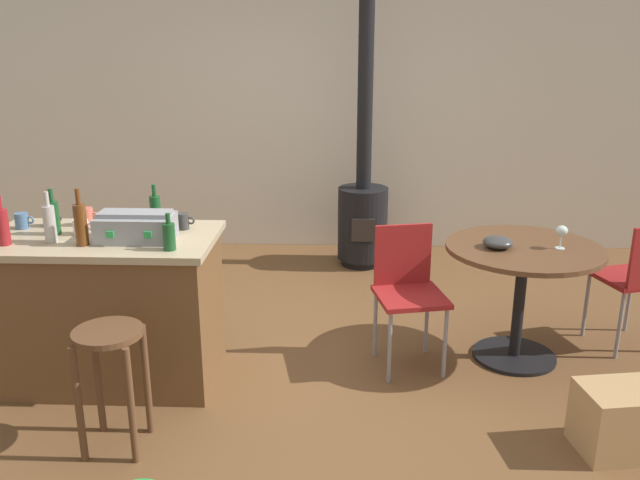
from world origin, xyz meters
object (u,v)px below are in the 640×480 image
bottle_5 (50,223)px  cup_1 (183,221)px  cup_2 (22,221)px  wine_glass (562,232)px  folding_chair_near (408,285)px  cup_3 (81,227)px  serving_bowl (498,242)px  bottle_0 (53,217)px  cup_4 (87,217)px  folding_chair_far (638,275)px  wooden_stool (111,362)px  bottle_4 (169,236)px  bottle_3 (3,226)px  toolbox (136,227)px  kitchen_island (107,308)px  cup_0 (50,219)px  dining_table (522,274)px  wood_stove (363,204)px  bottle_1 (81,224)px  cardboard_box (625,419)px  bottle_2 (155,210)px

bottle_5 → cup_1: bottle_5 is taller
cup_2 → wine_glass: cup_2 is taller
folding_chair_near → cup_3: 1.95m
wine_glass → serving_bowl: wine_glass is taller
bottle_0 → cup_4: size_ratio=2.26×
bottle_0 → cup_3: 0.16m
serving_bowl → folding_chair_far: bearing=11.6°
wooden_stool → cup_4: size_ratio=5.41×
bottle_4 → cup_1: 0.39m
folding_chair_near → cup_2: size_ratio=7.62×
bottle_3 → wine_glass: bottle_3 is taller
wooden_stool → bottle_0: size_ratio=2.39×
bottle_4 → cup_1: (-0.02, 0.39, -0.03)m
cup_2 → toolbox: bearing=-14.9°
folding_chair_far → bottle_5: size_ratio=3.06×
wine_glass → bottle_3: bearing=-171.3°
kitchen_island → folding_chair_far: kitchen_island is taller
cup_0 → folding_chair_far: bearing=4.8°
wooden_stool → bottle_5: bottle_5 is taller
cup_3 → serving_bowl: cup_3 is taller
kitchen_island → cup_2: size_ratio=11.52×
cup_3 → cup_4: bearing=101.8°
bottle_5 → serving_bowl: size_ratio=1.58×
folding_chair_far → serving_bowl: folding_chair_far is taller
bottle_5 → wooden_stool: bearing=-49.7°
dining_table → wood_stove: size_ratio=0.41×
folding_chair_near → cup_3: bearing=-173.2°
folding_chair_near → wine_glass: bearing=2.7°
dining_table → cup_4: cup_4 is taller
kitchen_island → bottle_1: size_ratio=4.17×
kitchen_island → bottle_1: (-0.03, -0.17, 0.56)m
cup_4 → serving_bowl: size_ratio=0.65×
folding_chair_near → dining_table: bearing=6.3°
kitchen_island → folding_chair_far: size_ratio=1.50×
wooden_stool → cup_1: cup_1 is taller
bottle_4 → serving_bowl: size_ratio=1.12×
kitchen_island → cup_3: bearing=162.3°
bottle_3 → cup_1: size_ratio=2.52×
cup_4 → wooden_stool: bearing=-65.4°
kitchen_island → wood_stove: (1.55, 2.11, 0.11)m
bottle_4 → bottle_5: (-0.69, 0.11, 0.03)m
wooden_stool → serving_bowl: size_ratio=3.53×
folding_chair_near → cup_1: (-1.34, -0.10, 0.42)m
wooden_stool → cup_0: 1.19m
folding_chair_far → bottle_1: bottle_1 is taller
bottle_3 → cardboard_box: bottle_3 is taller
cup_2 → cup_4: (0.35, 0.09, 0.01)m
bottle_3 → cup_2: bearing=99.6°
dining_table → bottle_3: (-2.94, -0.51, 0.42)m
bottle_2 → wood_stove: bearing=55.7°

